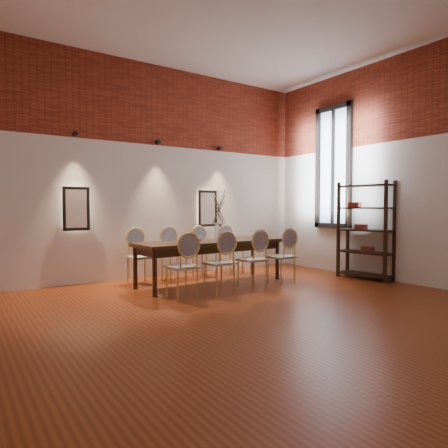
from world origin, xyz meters
TOP-DOWN VIEW (x-y plane):
  - floor at (0.00, 0.00)m, footprint 7.00×7.00m
  - wall_back at (0.00, 3.55)m, footprint 7.00×0.10m
  - wall_right at (3.55, 0.00)m, footprint 0.10×7.00m
  - brick_band_back at (0.00, 3.48)m, footprint 7.00×0.02m
  - brick_band_right at (3.48, 0.00)m, footprint 0.02×7.00m
  - niche_left at (-1.30, 3.45)m, footprint 0.36×0.06m
  - niche_right at (1.30, 3.45)m, footprint 0.36×0.06m
  - spot_fixture_left at (-1.30, 3.42)m, footprint 0.08×0.10m
  - spot_fixture_mid at (0.20, 3.42)m, footprint 0.08×0.10m
  - spot_fixture_right at (1.60, 3.42)m, footprint 0.08×0.10m
  - window_glass at (3.46, 2.00)m, footprint 0.02×0.78m
  - window_frame at (3.44, 2.00)m, footprint 0.08×0.90m
  - window_mullion at (3.44, 2.00)m, footprint 0.06×0.06m
  - dining_table at (0.66, 2.28)m, footprint 2.68×0.95m
  - chair_near_a at (-0.31, 1.54)m, footprint 0.46×0.46m
  - chair_near_b at (0.35, 1.56)m, footprint 0.46×0.46m
  - chair_near_c at (1.02, 1.59)m, footprint 0.46×0.46m
  - chair_near_d at (1.68, 1.61)m, footprint 0.46×0.46m
  - chair_far_a at (-0.36, 2.95)m, footprint 0.46×0.46m
  - chair_far_b at (0.30, 2.98)m, footprint 0.46×0.46m
  - chair_far_c at (0.96, 3.00)m, footprint 0.46×0.46m
  - chair_far_d at (1.63, 3.03)m, footprint 0.46×0.46m
  - vase at (0.82, 2.29)m, footprint 0.14×0.14m
  - dried_branches at (0.82, 2.29)m, footprint 0.50×0.50m
  - bowl at (0.22, 2.22)m, footprint 0.24×0.24m
  - book at (0.35, 2.41)m, footprint 0.27×0.19m
  - shelving_rack at (3.28, 1.09)m, footprint 0.49×1.04m

SIDE VIEW (x-z plane):
  - floor at x=0.00m, z-range -0.02..0.00m
  - dining_table at x=0.66m, z-range 0.00..0.75m
  - chair_near_a at x=-0.31m, z-range 0.00..0.94m
  - chair_near_b at x=0.35m, z-range 0.00..0.94m
  - chair_near_c at x=1.02m, z-range 0.00..0.94m
  - chair_near_d at x=1.68m, z-range 0.00..0.94m
  - chair_far_a at x=-0.36m, z-range 0.00..0.94m
  - chair_far_b at x=0.30m, z-range 0.00..0.94m
  - chair_far_c at x=0.96m, z-range 0.00..0.94m
  - chair_far_d at x=1.63m, z-range 0.00..0.94m
  - book at x=0.35m, z-range 0.75..0.78m
  - bowl at x=0.22m, z-range 0.75..0.93m
  - vase at x=0.82m, z-range 0.75..1.05m
  - shelving_rack at x=3.28m, z-range 0.00..1.80m
  - niche_left at x=-1.30m, z-range 0.97..1.63m
  - niche_right at x=1.30m, z-range 0.97..1.63m
  - dried_branches at x=0.82m, z-range 1.00..1.70m
  - wall_back at x=0.00m, z-range 0.00..4.00m
  - wall_right at x=3.55m, z-range 0.00..4.00m
  - window_glass at x=3.46m, z-range 0.96..3.34m
  - window_frame at x=3.44m, z-range 0.90..3.40m
  - window_mullion at x=3.44m, z-range 0.95..3.35m
  - spot_fixture_left at x=-1.30m, z-range 2.51..2.59m
  - spot_fixture_mid at x=0.20m, z-range 2.51..2.59m
  - spot_fixture_right at x=1.60m, z-range 2.51..2.59m
  - brick_band_back at x=0.00m, z-range 2.50..4.00m
  - brick_band_right at x=3.48m, z-range 2.50..4.00m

